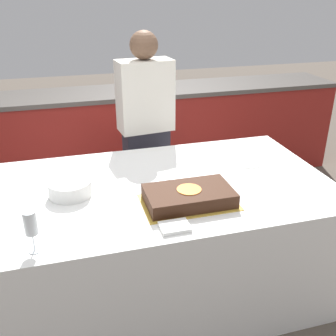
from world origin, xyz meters
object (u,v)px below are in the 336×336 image
plate_stack (70,188)px  person_cutting_cake (146,133)px  wine_glass (31,224)px  cake (189,196)px

plate_stack → person_cutting_cake: bearing=52.3°
plate_stack → person_cutting_cake: (0.60, 0.78, -0.01)m
plate_stack → wine_glass: size_ratio=1.20×
cake → person_cutting_cake: person_cutting_cake is taller
plate_stack → person_cutting_cake: person_cutting_cake is taller
cake → person_cutting_cake: size_ratio=0.32×
cake → person_cutting_cake: 1.03m
wine_glass → person_cutting_cake: size_ratio=0.13×
wine_glass → plate_stack: bearing=69.3°
person_cutting_cake → plate_stack: bearing=45.5°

